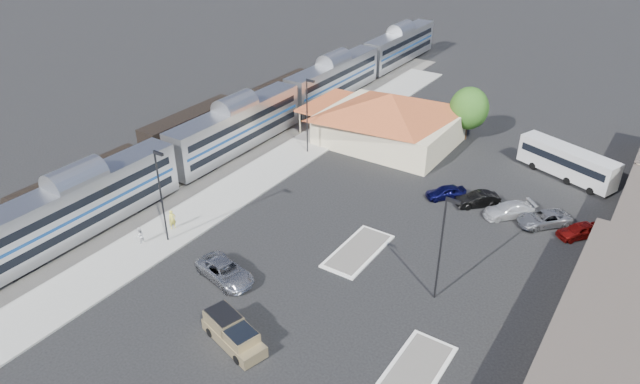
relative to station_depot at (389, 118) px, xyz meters
The scene contains 23 objects.
ground 24.63m from the station_depot, 79.24° to the right, with size 280.00×280.00×0.00m, color black.
railbed 23.14m from the station_depot, 135.78° to the right, with size 16.00×100.00×0.12m, color #4C4944.
platform 19.71m from the station_depot, 112.45° to the right, with size 5.50×92.00×0.18m, color gray.
passenger_train 18.13m from the station_depot, 137.83° to the right, with size 3.00×104.00×5.55m.
freight_cars 23.73m from the station_depot, 145.10° to the right, with size 2.80×46.00×4.00m.
station_depot is the anchor object (origin of this frame).
traffic_island_south 23.80m from the station_depot, 68.74° to the right, with size 3.30×7.50×0.21m.
traffic_island_north 37.12m from the station_depot, 59.88° to the right, with size 3.30×7.50×0.21m.
lamp_plat_s 30.74m from the station_depot, 101.94° to the right, with size 1.08×0.25×9.00m.
lamp_plat_n 10.45m from the station_depot, 128.41° to the right, with size 1.08×0.25×9.00m.
lamp_lot 29.30m from the station_depot, 55.24° to the right, with size 1.08×0.25×9.00m.
tree_depot 9.69m from the station_depot, 38.43° to the left, with size 4.71×4.71×6.63m.
pickup_truck 37.05m from the station_depot, 79.33° to the right, with size 5.72×3.33×1.86m.
suv 31.36m from the station_depot, 87.24° to the right, with size 2.57×5.57×1.55m, color #A6A8AE.
coach_bus 20.34m from the station_depot, ahead, with size 10.86×6.05×3.45m.
person_a 29.41m from the station_depot, 104.64° to the right, with size 0.68×0.45×1.87m, color gold.
person_b 32.75m from the station_depot, 104.34° to the right, with size 0.76×0.59×1.57m, color silver.
parked_car_a 14.62m from the station_depot, 38.81° to the right, with size 1.62×4.04×1.38m, color #0B0C3B.
parked_car_b 17.04m from the station_depot, 31.18° to the right, with size 1.51×4.32×1.42m, color black.
parked_car_c 19.96m from the station_depot, 27.13° to the right, with size 2.01×4.95×1.44m, color white.
parked_car_d 22.72m from the station_depot, 22.74° to the right, with size 2.30×4.99×1.39m, color gray.
parked_car_e 25.79m from the station_depot, 20.60° to the right, with size 1.67×4.15×1.42m, color maroon.
parked_car_f 28.70m from the station_depot, 17.78° to the right, with size 1.46×4.19×1.38m, color black.
Camera 1 is at (23.62, -33.73, 28.95)m, focal length 32.00 mm.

